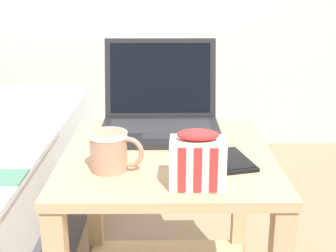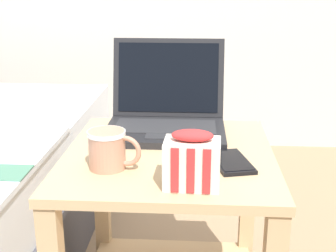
# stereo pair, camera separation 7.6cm
# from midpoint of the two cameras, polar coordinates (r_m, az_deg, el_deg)

# --- Properties ---
(bedside_table) EXTENTS (0.51, 0.56, 0.55)m
(bedside_table) POSITION_cam_midpoint_polar(r_m,az_deg,el_deg) (1.24, -1.82, -11.87)
(bedside_table) COLOR tan
(bedside_table) RESTS_ON ground_plane
(laptop) EXTENTS (0.33, 0.30, 0.24)m
(laptop) POSITION_cam_midpoint_polar(r_m,az_deg,el_deg) (1.31, -2.63, 1.56)
(laptop) COLOR black
(laptop) RESTS_ON bedside_table
(mug_front_left) EXTENTS (0.12, 0.09, 0.09)m
(mug_front_left) POSITION_cam_midpoint_polar(r_m,az_deg,el_deg) (1.04, -9.17, -2.83)
(mug_front_left) COLOR tan
(mug_front_left) RESTS_ON bedside_table
(snack_bag) EXTENTS (0.12, 0.08, 0.12)m
(snack_bag) POSITION_cam_midpoint_polar(r_m,az_deg,el_deg) (0.95, 1.32, -4.23)
(snack_bag) COLOR silver
(snack_bag) RESTS_ON bedside_table
(cell_phone) EXTENTS (0.11, 0.16, 0.01)m
(cell_phone) POSITION_cam_midpoint_polar(r_m,az_deg,el_deg) (1.10, 5.74, -4.16)
(cell_phone) COLOR black
(cell_phone) RESTS_ON bedside_table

